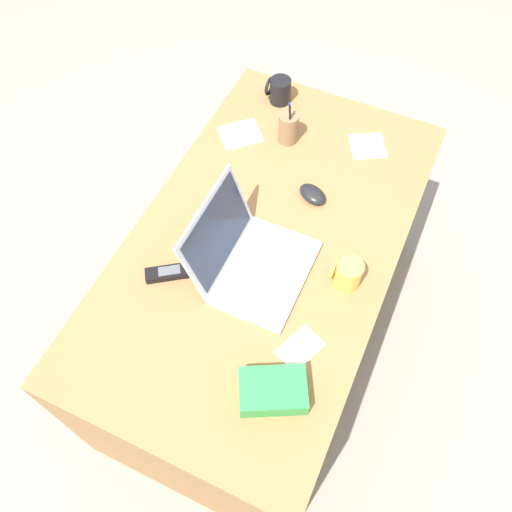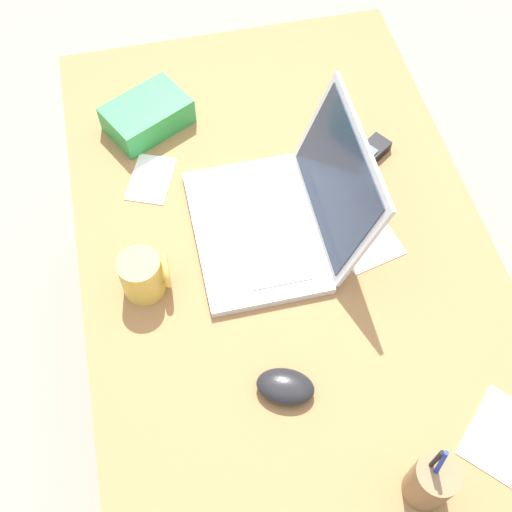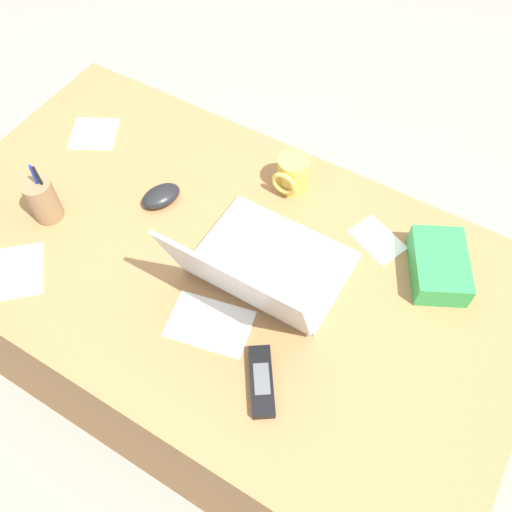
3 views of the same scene
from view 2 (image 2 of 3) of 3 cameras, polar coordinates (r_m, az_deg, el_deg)
name	(u,v)px [view 2 (image 2 of 3)]	position (r m, az deg, el deg)	size (l,w,h in m)	color
ground_plane	(282,405)	(1.92, 2.25, -12.87)	(6.00, 6.00, 0.00)	gray
desk	(287,354)	(1.57, 2.71, -8.60)	(1.41, 0.80, 0.74)	#9E7042
laptop	(281,214)	(1.25, 2.19, 3.67)	(0.33, 0.31, 0.24)	silver
computer_mouse	(285,387)	(1.13, 2.58, -11.35)	(0.07, 0.10, 0.04)	black
coffee_mug_tall	(144,275)	(1.20, -9.80, -1.66)	(0.08, 0.09, 0.09)	#E0BC4C
cordless_phone	(363,160)	(1.40, 9.31, 8.32)	(0.12, 0.14, 0.03)	black
pen_holder	(431,481)	(1.07, 15.07, -18.50)	(0.07, 0.07, 0.18)	olive
snack_bag	(147,115)	(1.46, -9.49, 12.06)	(0.12, 0.17, 0.06)	green
paper_note_near_laptop	(507,438)	(1.19, 21.08, -14.67)	(0.12, 0.14, 0.00)	white
paper_note_right	(151,179)	(1.38, -9.17, 6.68)	(0.12, 0.08, 0.00)	white
paper_note_front	(359,230)	(1.30, 8.99, 2.26)	(0.17, 0.12, 0.00)	white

